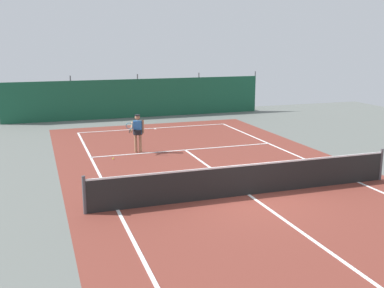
{
  "coord_description": "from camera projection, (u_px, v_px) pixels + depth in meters",
  "views": [
    {
      "loc": [
        -6.1,
        -12.4,
        4.7
      ],
      "look_at": [
        -0.61,
        3.68,
        0.9
      ],
      "focal_mm": 43.15,
      "sensor_mm": 36.0,
      "label": 1
    }
  ],
  "objects": [
    {
      "name": "ground_plane",
      "position": [
        249.0,
        195.0,
        14.4
      ],
      "size": [
        36.0,
        36.0,
        0.0
      ],
      "primitive_type": "plane",
      "color": "slate"
    },
    {
      "name": "court_surface",
      "position": [
        249.0,
        195.0,
        14.4
      ],
      "size": [
        11.02,
        26.6,
        0.01
      ],
      "color": "brown",
      "rests_on": "ground"
    },
    {
      "name": "tennis_net",
      "position": [
        249.0,
        179.0,
        14.29
      ],
      "size": [
        10.12,
        0.1,
        1.1
      ],
      "color": "black",
      "rests_on": "ground"
    },
    {
      "name": "back_fence",
      "position": [
        137.0,
        106.0,
        29.42
      ],
      "size": [
        16.3,
        0.98,
        2.7
      ],
      "color": "#195138",
      "rests_on": "ground"
    },
    {
      "name": "tennis_player",
      "position": [
        138.0,
        130.0,
        19.71
      ],
      "size": [
        0.83,
        0.66,
        1.64
      ],
      "rotation": [
        0.0,
        0.0,
        2.8
      ],
      "color": "#9E7051",
      "rests_on": "ground"
    },
    {
      "name": "tennis_ball_near_player",
      "position": [
        113.0,
        159.0,
        18.73
      ],
      "size": [
        0.07,
        0.07,
        0.07
      ],
      "primitive_type": "sphere",
      "color": "#CCDB33",
      "rests_on": "ground"
    },
    {
      "name": "parked_car",
      "position": [
        166.0,
        97.0,
        32.54
      ],
      "size": [
        2.23,
        4.31,
        1.68
      ],
      "rotation": [
        0.0,
        0.0,
        0.07
      ],
      "color": "maroon",
      "rests_on": "ground"
    }
  ]
}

